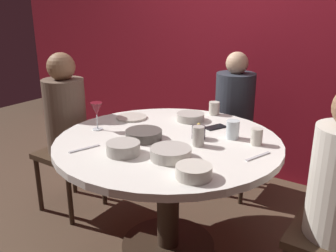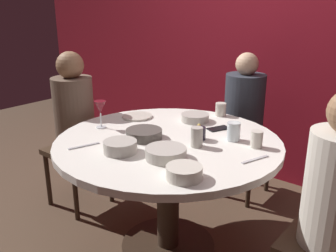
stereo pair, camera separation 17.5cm
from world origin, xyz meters
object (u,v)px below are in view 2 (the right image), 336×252
Objects in this scene: bowl_rice_portion at (195,118)px; cup_by_right_diner at (197,137)px; bowl_serving_large at (144,134)px; cup_by_left_diner at (234,131)px; seated_diner_back at (244,110)px; bowl_small_white at (120,147)px; cup_center_front at (221,109)px; cell_phone at (218,129)px; seated_diner_left at (74,115)px; dinner_plate at (137,116)px; bowl_sauce_side at (166,153)px; candle_holder at (199,133)px; dining_table at (168,163)px; wine_glass at (100,108)px; cup_near_candle at (257,139)px; bowl_salad_center at (184,172)px.

cup_by_right_diner is (0.27, -0.37, 0.03)m from bowl_rice_portion.
cup_by_left_diner is at bearing 35.34° from bowl_serving_large.
seated_diner_back is 6.49× the size of bowl_small_white.
bowl_small_white is 0.92m from cup_center_front.
cell_phone is at bearing 100.38° from cup_by_right_diner.
seated_diner_left is at bearing -169.53° from cup_by_left_diner.
seated_diner_left is at bearing -154.88° from bowl_rice_portion.
bowl_sauce_side reaches higher than dinner_plate.
bowl_sauce_side is (0.03, -0.34, -0.01)m from candle_holder.
candle_holder is at bearing -51.60° from bowl_rice_portion.
dining_table is at bearing 126.77° from bowl_sauce_side.
cup_by_right_diner is (0.06, -0.33, 0.05)m from cell_phone.
wine_glass reaches higher than cup_near_candle.
cup_center_front is (0.06, 0.92, 0.01)m from bowl_small_white.
seated_diner_back is 0.62m from cell_phone.
cup_by_right_diner reaches higher than candle_holder.
dinner_plate is at bearing 125.56° from bowl_small_white.
bowl_rice_portion is at bearing 100.88° from dining_table.
seated_diner_left is 7.10× the size of bowl_salad_center.
wine_glass is at bearing -166.88° from dining_table.
cup_by_right_diner is at bearing -117.35° from cup_by_left_diner.
cup_by_left_diner is 1.18× the size of cup_center_front.
dinner_plate reaches higher than cell_phone.
bowl_salad_center reaches higher than bowl_serving_large.
seated_diner_left is 5.58× the size of bowl_serving_large.
cell_phone is 0.78× the size of bowl_small_white.
bowl_sauce_side is 1.96× the size of cup_by_left_diner.
cup_by_left_diner is (-0.15, 0.02, 0.01)m from cup_near_candle.
bowl_sauce_side is at bearing -53.23° from dining_table.
bowl_small_white is 0.42m from cup_by_right_diner.
cup_near_candle reaches higher than dinner_plate.
dining_table is 6.20× the size of bowl_serving_large.
cell_phone is 0.69m from bowl_small_white.
bowl_serving_large is (0.35, 0.03, -0.10)m from wine_glass.
bowl_serving_large is (0.32, -0.28, 0.02)m from dinner_plate.
dinner_plate is (0.02, 0.31, -0.12)m from wine_glass.
cup_center_front is (-0.47, 0.40, -0.00)m from cup_near_candle.
seated_diner_left is at bearing 167.80° from bowl_sauce_side.
candle_holder reaches higher than dining_table.
bowl_rice_portion is (0.37, 0.18, 0.02)m from dinner_plate.
bowl_sauce_side is (1.06, -0.23, 0.05)m from seated_diner_left.
seated_diner_left is 0.46m from wine_glass.
bowl_sauce_side is 2.31× the size of cup_center_front.
bowl_salad_center is at bearing -15.49° from seated_diner_left.
seated_diner_left is 12.71× the size of cup_near_candle.
cup_by_left_diner is at bearing -22.83° from bowl_rice_portion.
bowl_salad_center is (1.27, -0.35, 0.05)m from seated_diner_left.
cell_phone is 0.75× the size of bowl_rice_portion.
dining_table is 0.43m from bowl_rice_portion.
bowl_serving_large is at bearing -144.27° from candle_holder.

